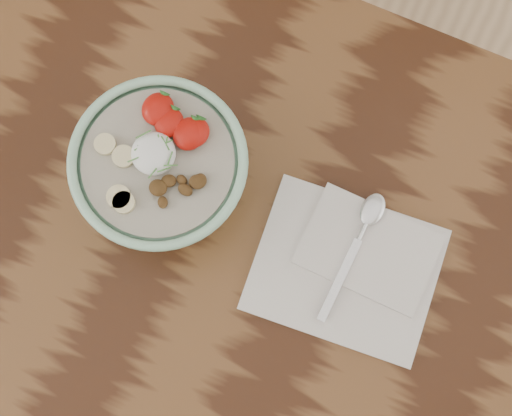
% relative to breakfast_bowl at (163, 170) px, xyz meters
% --- Properties ---
extents(table, '(1.60, 0.90, 0.75)m').
position_rel_breakfast_bowl_xyz_m(table, '(0.01, -0.10, -0.16)').
color(table, '#361B0D').
rests_on(table, ground).
extents(breakfast_bowl, '(0.21, 0.21, 0.14)m').
position_rel_breakfast_bowl_xyz_m(breakfast_bowl, '(0.00, 0.00, 0.00)').
color(breakfast_bowl, '#9AD0AB').
rests_on(breakfast_bowl, table).
extents(napkin, '(0.24, 0.20, 0.01)m').
position_rel_breakfast_bowl_xyz_m(napkin, '(0.26, -0.01, -0.07)').
color(napkin, silver).
rests_on(napkin, table).
extents(spoon, '(0.03, 0.18, 0.01)m').
position_rel_breakfast_bowl_xyz_m(spoon, '(0.26, 0.04, -0.05)').
color(spoon, silver).
rests_on(spoon, napkin).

